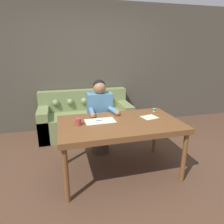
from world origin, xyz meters
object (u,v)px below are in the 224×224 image
(dining_table, at_px, (120,127))
(scissors, at_px, (100,120))
(person, at_px, (100,118))
(thread_spool, at_px, (154,110))
(couch, at_px, (86,118))
(mug, at_px, (78,122))

(dining_table, xyz_separation_m, scissors, (-0.24, 0.11, 0.07))
(person, distance_m, thread_spool, 0.87)
(person, bearing_deg, scissors, -100.69)
(dining_table, bearing_deg, person, 102.43)
(couch, distance_m, thread_spool, 1.59)
(dining_table, xyz_separation_m, person, (-0.14, 0.63, -0.07))
(dining_table, relative_size, person, 1.31)
(scissors, bearing_deg, thread_spool, 12.95)
(dining_table, distance_m, mug, 0.55)
(dining_table, bearing_deg, mug, 178.16)
(scissors, bearing_deg, couch, 90.99)
(dining_table, height_order, scissors, scissors)
(scissors, bearing_deg, mug, -162.15)
(scissors, distance_m, mug, 0.32)
(person, relative_size, thread_spool, 27.23)
(dining_table, height_order, couch, couch)
(dining_table, relative_size, couch, 0.88)
(mug, bearing_deg, person, 57.07)
(person, bearing_deg, thread_spool, -21.65)
(dining_table, relative_size, thread_spool, 35.55)
(couch, bearing_deg, dining_table, -80.28)
(dining_table, bearing_deg, scissors, 154.32)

